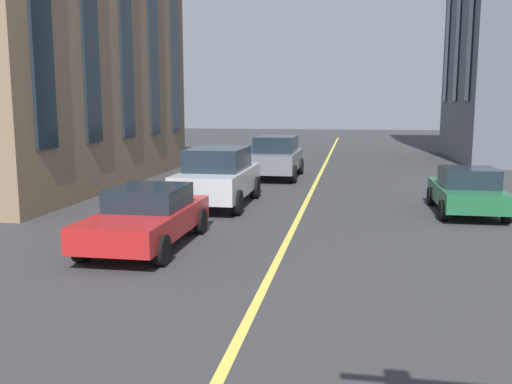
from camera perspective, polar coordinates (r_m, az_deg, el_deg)
lane_centre_line at (r=17.53m, az=4.82°, el=-1.75°), size 80.00×0.16×0.01m
car_red_trailing at (r=13.04m, az=-11.10°, el=-2.44°), size 4.40×1.95×1.37m
car_silver_oncoming at (r=18.04m, az=-3.89°, el=1.67°), size 4.70×2.14×1.88m
car_green_parked_a at (r=17.78m, az=20.81°, el=0.13°), size 3.90×1.89×1.40m
car_grey_near at (r=24.96m, az=2.09°, el=3.67°), size 4.70×2.14×1.88m
car_blue_parked_b at (r=33.07m, az=1.21°, el=4.47°), size 3.90×1.89×1.40m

